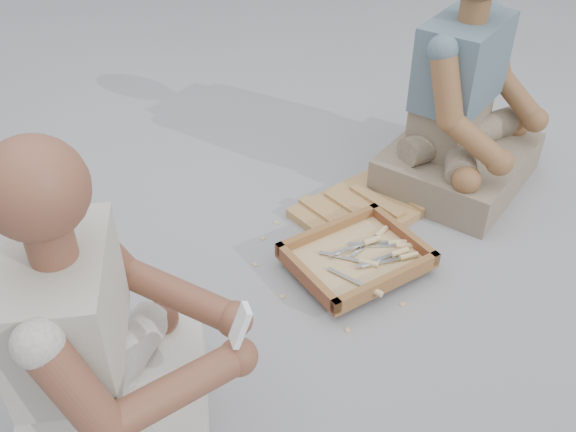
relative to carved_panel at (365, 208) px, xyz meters
name	(u,v)px	position (x,y,z in m)	size (l,w,h in m)	color
ground	(343,312)	(-0.34, -0.48, -0.02)	(60.00, 60.00, 0.00)	#97969C
carved_panel	(365,208)	(0.00, 0.00, 0.00)	(0.54, 0.36, 0.04)	#9C653C
tool_tray	(356,257)	(-0.20, -0.30, 0.04)	(0.52, 0.45, 0.06)	brown
chisel_0	(395,254)	(-0.07, -0.35, 0.05)	(0.22, 0.03, 0.02)	silver
chisel_1	(368,287)	(-0.24, -0.47, 0.05)	(0.12, 0.20, 0.02)	silver
chisel_2	(392,243)	(-0.04, -0.28, 0.04)	(0.21, 0.09, 0.02)	silver
chisel_3	(367,242)	(-0.14, -0.26, 0.06)	(0.22, 0.04, 0.02)	silver
chisel_4	(403,257)	(-0.05, -0.38, 0.05)	(0.22, 0.04, 0.02)	silver
chisel_5	(363,262)	(-0.20, -0.34, 0.05)	(0.18, 0.16, 0.02)	silver
chisel_6	(378,235)	(-0.07, -0.22, 0.05)	(0.21, 0.11, 0.02)	silver
chisel_7	(400,246)	(-0.02, -0.31, 0.04)	(0.21, 0.10, 0.02)	silver
wood_chip_0	(389,233)	(0.02, -0.16, -0.02)	(0.02, 0.01, 0.00)	#D3B67C
wood_chip_1	(263,238)	(-0.45, 0.00, -0.02)	(0.02, 0.01, 0.00)	#D3B67C
wood_chip_2	(382,196)	(0.12, 0.07, -0.02)	(0.02, 0.01, 0.00)	#D3B67C
wood_chip_3	(308,277)	(-0.38, -0.27, -0.02)	(0.02, 0.01, 0.00)	#D3B67C
wood_chip_4	(255,264)	(-0.53, -0.14, -0.02)	(0.02, 0.01, 0.00)	#D3B67C
wood_chip_5	(423,243)	(0.11, -0.27, -0.02)	(0.02, 0.01, 0.00)	#D3B67C
wood_chip_6	(277,223)	(-0.36, 0.07, -0.02)	(0.02, 0.01, 0.00)	#D3B67C
wood_chip_7	(348,330)	(-0.36, -0.56, -0.02)	(0.02, 0.01, 0.00)	#D3B67C
wood_chip_8	(403,304)	(-0.13, -0.53, -0.02)	(0.02, 0.01, 0.00)	#D3B67C
wood_chip_9	(282,297)	(-0.50, -0.33, -0.02)	(0.02, 0.01, 0.00)	#D3B67C
wood_chip_10	(327,264)	(-0.29, -0.23, -0.02)	(0.02, 0.01, 0.00)	#D3B67C
craftsman	(100,358)	(-1.13, -0.67, 0.31)	(0.71, 0.72, 0.96)	beige
companion	(464,110)	(0.47, 0.06, 0.32)	(0.83, 0.79, 1.02)	#82725D
mobile_phone	(240,325)	(-0.81, -0.81, 0.44)	(0.06, 0.05, 0.11)	white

